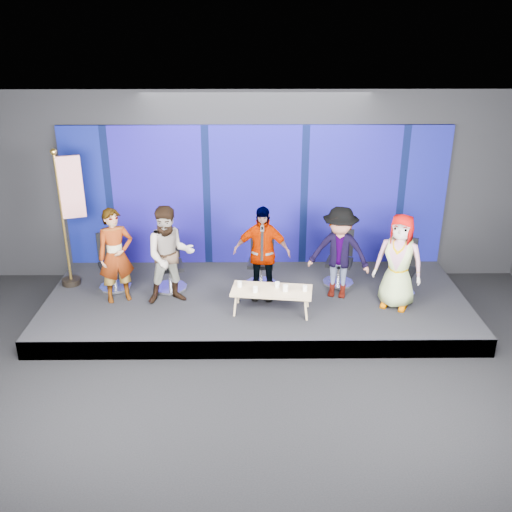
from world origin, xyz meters
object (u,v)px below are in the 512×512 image
object	(u,v)px
chair_c	(261,267)
panelist_d	(339,253)
coffee_table	(272,291)
panelist_e	(399,262)
mug_e	(305,288)
mug_a	(240,284)
panelist_c	(262,253)
chair_b	(170,270)
mug_d	(285,288)
chair_a	(113,270)
panelist_b	(170,255)
flag_stand	(70,215)
chair_e	(401,276)
panelist_a	(116,256)
chair_d	(339,267)
mug_b	(255,289)
mug_c	(277,285)

from	to	relation	value
chair_c	panelist_d	bearing A→B (deg)	-13.47
chair_c	coffee_table	xyz separation A→B (m)	(0.14, -1.01, 0.03)
panelist_e	mug_e	world-z (taller)	panelist_e
panelist_e	coffee_table	bearing A→B (deg)	-149.08
panelist_d	mug_a	xyz separation A→B (m)	(-1.62, -0.45, -0.35)
panelist_c	panelist_d	distance (m)	1.27
chair_b	mug_d	bearing A→B (deg)	-38.97
chair_a	panelist_e	size ratio (longest dim) A/B	0.62
chair_b	panelist_d	bearing A→B (deg)	-19.65
chair_b	panelist_c	size ratio (longest dim) A/B	0.63
panelist_b	panelist_e	size ratio (longest dim) A/B	1.05
mug_e	chair_c	bearing A→B (deg)	121.93
chair_a	panelist_e	xyz separation A→B (m)	(4.70, -0.73, 0.46)
panelist_d	coffee_table	world-z (taller)	panelist_d
panelist_b	flag_stand	size ratio (longest dim) A/B	0.68
coffee_table	mug_e	distance (m)	0.52
panelist_b	chair_e	size ratio (longest dim) A/B	1.70
flag_stand	chair_b	bearing A→B (deg)	-26.05
panelist_d	panelist_a	bearing A→B (deg)	-161.42
chair_d	panelist_d	distance (m)	0.68
mug_b	mug_d	size ratio (longest dim) A/B	0.89
mug_d	flag_stand	world-z (taller)	flag_stand
chair_c	coffee_table	size ratio (longest dim) A/B	0.75
chair_c	panelist_c	xyz separation A→B (m)	(-0.01, -0.50, 0.47)
chair_d	mug_c	bearing A→B (deg)	-122.79
panelist_d	mug_c	size ratio (longest dim) A/B	17.64
mug_b	chair_a	bearing A→B (deg)	157.80
panelist_b	panelist_e	bearing A→B (deg)	-16.33
panelist_d	panelist_e	bearing A→B (deg)	-5.75
chair_e	flag_stand	size ratio (longest dim) A/B	0.40
mug_b	panelist_d	bearing A→B (deg)	24.88
chair_b	chair_c	distance (m)	1.59
panelist_b	panelist_e	xyz separation A→B (m)	(3.63, -0.20, -0.04)
panelist_a	chair_a	bearing A→B (deg)	87.96
chair_b	mug_a	xyz separation A→B (m)	(1.22, -0.77, 0.10)
panelist_c	mug_a	world-z (taller)	panelist_c
panelist_d	coffee_table	bearing A→B (deg)	-136.91
mug_b	flag_stand	xyz separation A→B (m)	(-3.11, 1.16, 0.84)
panelist_d	chair_e	distance (m)	1.18
panelist_b	chair_d	bearing A→B (deg)	-0.10
chair_b	chair_c	world-z (taller)	chair_b
panelist_b	mug_d	distance (m)	1.93
chair_d	panelist_e	size ratio (longest dim) A/B	0.62
coffee_table	mug_c	world-z (taller)	mug_c
mug_b	mug_e	bearing A→B (deg)	2.56
panelist_e	flag_stand	size ratio (longest dim) A/B	0.65
flag_stand	chair_c	bearing A→B (deg)	-20.22
panelist_c	flag_stand	xyz separation A→B (m)	(-3.22, 0.57, 0.47)
chair_b	panelist_c	distance (m)	1.68
panelist_a	chair_c	world-z (taller)	panelist_a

